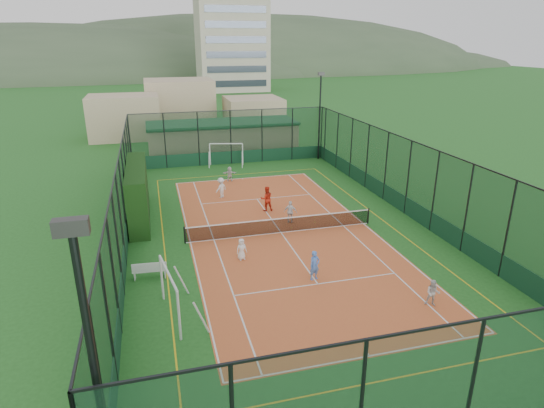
{
  "coord_description": "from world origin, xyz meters",
  "views": [
    {
      "loc": [
        -7.12,
        -24.43,
        11.13
      ],
      "look_at": [
        -0.06,
        1.93,
        1.2
      ],
      "focal_mm": 30.0,
      "sensor_mm": 36.0,
      "label": 1
    }
  ],
  "objects_px": {
    "clubhouse": "(223,137)",
    "child_far_right": "(290,212)",
    "futsal_goal_far": "(226,154)",
    "child_near_left": "(242,249)",
    "futsal_goal_near": "(170,295)",
    "apartment_tower": "(231,20)",
    "child_far_back": "(230,174)",
    "child_near_right": "(433,293)",
    "floodlight_ne": "(320,117)",
    "child_near_mid": "(315,265)",
    "child_far_left": "(221,188)",
    "white_bench": "(150,270)",
    "coach": "(266,199)"
  },
  "relations": [
    {
      "from": "child_near_mid",
      "to": "child_far_left",
      "type": "distance_m",
      "value": 13.57
    },
    {
      "from": "futsal_goal_near",
      "to": "child_near_left",
      "type": "distance_m",
      "value": 6.07
    },
    {
      "from": "child_near_right",
      "to": "apartment_tower",
      "type": "bearing_deg",
      "value": 117.98
    },
    {
      "from": "child_far_right",
      "to": "coach",
      "type": "bearing_deg",
      "value": -41.98
    },
    {
      "from": "child_far_right",
      "to": "child_far_back",
      "type": "distance_m",
      "value": 10.23
    },
    {
      "from": "apartment_tower",
      "to": "child_far_right",
      "type": "height_order",
      "value": "apartment_tower"
    },
    {
      "from": "futsal_goal_near",
      "to": "child_near_right",
      "type": "distance_m",
      "value": 11.39
    },
    {
      "from": "floodlight_ne",
      "to": "coach",
      "type": "bearing_deg",
      "value": -123.87
    },
    {
      "from": "clubhouse",
      "to": "coach",
      "type": "relative_size",
      "value": 8.76
    },
    {
      "from": "clubhouse",
      "to": "futsal_goal_near",
      "type": "relative_size",
      "value": 4.51
    },
    {
      "from": "white_bench",
      "to": "child_near_mid",
      "type": "bearing_deg",
      "value": -11.36
    },
    {
      "from": "floodlight_ne",
      "to": "child_near_left",
      "type": "xyz_separation_m",
      "value": [
        -11.62,
        -19.46,
        -3.52
      ]
    },
    {
      "from": "futsal_goal_near",
      "to": "child_far_right",
      "type": "height_order",
      "value": "futsal_goal_near"
    },
    {
      "from": "child_near_mid",
      "to": "child_far_right",
      "type": "relative_size",
      "value": 1.03
    },
    {
      "from": "floodlight_ne",
      "to": "apartment_tower",
      "type": "relative_size",
      "value": 0.28
    },
    {
      "from": "futsal_goal_far",
      "to": "floodlight_ne",
      "type": "bearing_deg",
      "value": 14.31
    },
    {
      "from": "futsal_goal_near",
      "to": "child_near_right",
      "type": "height_order",
      "value": "futsal_goal_near"
    },
    {
      "from": "futsal_goal_far",
      "to": "child_near_left",
      "type": "bearing_deg",
      "value": -82.98
    },
    {
      "from": "clubhouse",
      "to": "white_bench",
      "type": "bearing_deg",
      "value": -106.89
    },
    {
      "from": "child_near_right",
      "to": "child_far_left",
      "type": "height_order",
      "value": "child_far_left"
    },
    {
      "from": "floodlight_ne",
      "to": "child_near_left",
      "type": "relative_size",
      "value": 6.95
    },
    {
      "from": "apartment_tower",
      "to": "child_far_right",
      "type": "relative_size",
      "value": 20.54
    },
    {
      "from": "floodlight_ne",
      "to": "child_far_right",
      "type": "bearing_deg",
      "value": -116.52
    },
    {
      "from": "clubhouse",
      "to": "child_far_left",
      "type": "bearing_deg",
      "value": -99.7
    },
    {
      "from": "futsal_goal_far",
      "to": "child_far_left",
      "type": "height_order",
      "value": "futsal_goal_far"
    },
    {
      "from": "child_near_right",
      "to": "floodlight_ne",
      "type": "bearing_deg",
      "value": 113.3
    },
    {
      "from": "clubhouse",
      "to": "child_far_right",
      "type": "bearing_deg",
      "value": -87.15
    },
    {
      "from": "futsal_goal_near",
      "to": "child_far_left",
      "type": "height_order",
      "value": "futsal_goal_near"
    },
    {
      "from": "child_near_right",
      "to": "child_far_back",
      "type": "xyz_separation_m",
      "value": [
        -5.38,
        20.85,
        0.01
      ]
    },
    {
      "from": "white_bench",
      "to": "futsal_goal_far",
      "type": "distance_m",
      "value": 21.55
    },
    {
      "from": "clubhouse",
      "to": "child_near_mid",
      "type": "height_order",
      "value": "clubhouse"
    },
    {
      "from": "child_far_back",
      "to": "child_near_right",
      "type": "bearing_deg",
      "value": 114.5
    },
    {
      "from": "clubhouse",
      "to": "child_far_right",
      "type": "relative_size",
      "value": 10.4
    },
    {
      "from": "child_far_back",
      "to": "futsal_goal_far",
      "type": "bearing_deg",
      "value": -86.74
    },
    {
      "from": "child_far_left",
      "to": "child_far_right",
      "type": "distance_m",
      "value": 6.98
    },
    {
      "from": "floodlight_ne",
      "to": "clubhouse",
      "type": "xyz_separation_m",
      "value": [
        -8.6,
        5.4,
        -2.55
      ]
    },
    {
      "from": "floodlight_ne",
      "to": "coach",
      "type": "height_order",
      "value": "floodlight_ne"
    },
    {
      "from": "clubhouse",
      "to": "child_near_right",
      "type": "xyz_separation_m",
      "value": [
        4.22,
        -31.44,
        -0.95
      ]
    },
    {
      "from": "coach",
      "to": "child_far_back",
      "type": "bearing_deg",
      "value": -80.93
    },
    {
      "from": "clubhouse",
      "to": "futsal_goal_far",
      "type": "distance_m",
      "value": 5.46
    },
    {
      "from": "apartment_tower",
      "to": "child_far_back",
      "type": "height_order",
      "value": "apartment_tower"
    },
    {
      "from": "floodlight_ne",
      "to": "apartment_tower",
      "type": "distance_m",
      "value": 66.39
    },
    {
      "from": "futsal_goal_near",
      "to": "child_near_left",
      "type": "height_order",
      "value": "futsal_goal_near"
    },
    {
      "from": "apartment_tower",
      "to": "child_far_right",
      "type": "xyz_separation_m",
      "value": [
        -10.97,
        -80.58,
        -14.26
      ]
    },
    {
      "from": "futsal_goal_far",
      "to": "child_near_mid",
      "type": "relative_size",
      "value": 2.09
    },
    {
      "from": "futsal_goal_far",
      "to": "child_near_left",
      "type": "xyz_separation_m",
      "value": [
        -2.49,
        -19.46,
        -0.41
      ]
    },
    {
      "from": "child_far_left",
      "to": "white_bench",
      "type": "bearing_deg",
      "value": 27.58
    },
    {
      "from": "child_near_left",
      "to": "child_far_left",
      "type": "distance_m",
      "value": 10.32
    },
    {
      "from": "child_far_back",
      "to": "child_near_left",
      "type": "bearing_deg",
      "value": 92.57
    },
    {
      "from": "apartment_tower",
      "to": "child_near_mid",
      "type": "height_order",
      "value": "apartment_tower"
    }
  ]
}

